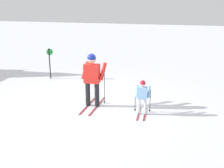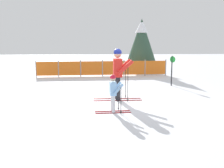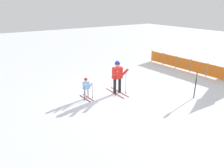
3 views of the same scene
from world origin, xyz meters
TOP-DOWN VIEW (x-y plane):
  - ground_plane at (0.00, 0.00)m, footprint 60.00×60.00m
  - skier_adult at (0.07, -0.19)m, footprint 1.67×0.74m
  - skier_child at (-0.24, -1.87)m, footprint 1.03×0.53m
  - safety_fence at (-0.20, 6.20)m, footprint 7.45×0.33m
  - conifer_far at (2.33, 7.89)m, footprint 1.81×1.81m
  - trail_marker at (2.77, 2.63)m, footprint 0.19×0.23m

SIDE VIEW (x-z plane):
  - ground_plane at x=0.00m, z-range 0.00..0.00m
  - safety_fence at x=-0.20m, z-range 0.00..0.93m
  - skier_child at x=-0.24m, z-range 0.09..1.18m
  - trail_marker at x=2.77m, z-range 0.16..1.51m
  - skier_adult at x=0.07m, z-range 0.17..1.93m
  - conifer_far at x=2.33m, z-range 0.40..3.75m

